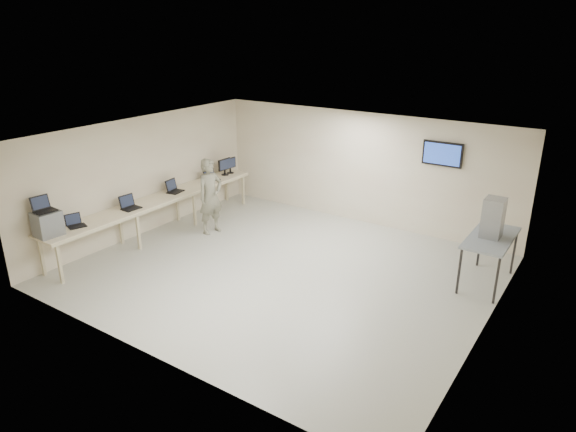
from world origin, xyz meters
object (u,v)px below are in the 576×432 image
Objects in this scene: workbench at (158,202)px; equipment_box at (48,224)px; side_table at (491,240)px; soldier at (211,196)px.

workbench is 2.77m from equipment_box.
workbench is 7.41m from side_table.
workbench is 1.24m from soldier.
soldier is 6.31m from side_table.
soldier is at bearing 78.24° from equipment_box.
soldier reaches higher than equipment_box.
soldier reaches higher than side_table.
soldier reaches higher than workbench.
workbench is at bearing -166.03° from side_table.
equipment_box is 0.27× the size of soldier.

